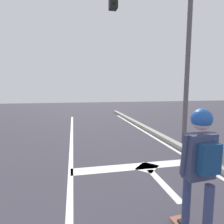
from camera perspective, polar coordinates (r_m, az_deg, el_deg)
lane_line_center at (r=3.97m, az=-12.67°, el=-23.10°), size 0.12×20.00×0.01m
lane_line_curbside at (r=5.11m, az=30.03°, el=-16.78°), size 0.12×20.00×0.01m
stop_bar at (r=5.08m, az=8.32°, el=-16.02°), size 3.47×0.40×0.01m
lane_arrow_stem at (r=4.35m, az=15.24°, el=-20.38°), size 0.16×1.40×0.01m
lane_arrow_head at (r=5.04m, az=10.69°, el=-16.24°), size 0.71×0.71×0.01m
skater at (r=2.60m, az=25.32°, el=-12.63°), size 0.47×0.63×1.68m
traffic_signal_mast at (r=6.69m, az=13.23°, el=22.12°), size 5.28×0.34×5.49m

